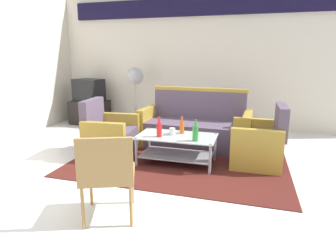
% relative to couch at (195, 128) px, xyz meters
% --- Properties ---
extents(ground_plane, '(14.00, 14.00, 0.00)m').
position_rel_couch_xyz_m(ground_plane, '(-0.11, -1.58, -0.32)').
color(ground_plane, white).
extents(wall_back, '(6.52, 0.19, 2.80)m').
position_rel_couch_xyz_m(wall_back, '(-0.11, 1.47, 1.16)').
color(wall_back, silver).
rests_on(wall_back, ground).
extents(rug, '(3.02, 2.18, 0.01)m').
position_rel_couch_xyz_m(rug, '(-0.09, -0.70, -0.31)').
color(rug, '#511E19').
rests_on(rug, ground).
extents(couch, '(1.83, 0.82, 0.96)m').
position_rel_couch_xyz_m(couch, '(0.00, 0.00, 0.00)').
color(couch, '#5B4C60').
rests_on(couch, rug).
extents(armchair_left, '(0.75, 0.81, 0.85)m').
position_rel_couch_xyz_m(armchair_left, '(-1.19, -0.78, -0.03)').
color(armchair_left, '#5B4C60').
rests_on(armchair_left, rug).
extents(armchair_right, '(0.71, 0.77, 0.85)m').
position_rel_couch_xyz_m(armchair_right, '(1.00, -0.57, -0.03)').
color(armchair_right, '#5B4C60').
rests_on(armchair_right, rug).
extents(coffee_table, '(1.10, 0.60, 0.40)m').
position_rel_couch_xyz_m(coffee_table, '(-0.10, -0.86, -0.04)').
color(coffee_table, silver).
rests_on(coffee_table, rug).
extents(bottle_green, '(0.08, 0.08, 0.29)m').
position_rel_couch_xyz_m(bottle_green, '(0.19, -1.03, 0.20)').
color(bottle_green, '#2D8C38').
rests_on(bottle_green, coffee_table).
extents(bottle_orange, '(0.07, 0.07, 0.25)m').
position_rel_couch_xyz_m(bottle_orange, '(-0.06, -0.72, 0.19)').
color(bottle_orange, '#D85919').
rests_on(bottle_orange, coffee_table).
extents(bottle_red, '(0.07, 0.07, 0.28)m').
position_rel_couch_xyz_m(bottle_red, '(-0.32, -0.97, 0.20)').
color(bottle_red, red).
rests_on(bottle_red, coffee_table).
extents(cup, '(0.08, 0.08, 0.10)m').
position_rel_couch_xyz_m(cup, '(-0.17, -0.83, 0.14)').
color(cup, silver).
rests_on(cup, coffee_table).
extents(tv_stand, '(0.80, 0.50, 0.52)m').
position_rel_couch_xyz_m(tv_stand, '(-2.59, 0.97, -0.06)').
color(tv_stand, black).
rests_on(tv_stand, ground).
extents(television, '(0.69, 0.58, 0.48)m').
position_rel_couch_xyz_m(television, '(-2.59, 0.97, 0.44)').
color(television, black).
rests_on(television, tv_stand).
extents(pedestal_fan, '(0.36, 0.36, 1.27)m').
position_rel_couch_xyz_m(pedestal_fan, '(-1.50, 1.02, 0.70)').
color(pedestal_fan, '#2D2D33').
rests_on(pedestal_fan, ground).
extents(wicker_chair, '(0.62, 0.62, 0.84)m').
position_rel_couch_xyz_m(wicker_chair, '(-0.34, -2.42, 0.18)').
color(wicker_chair, '#AD844C').
rests_on(wicker_chair, ground).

